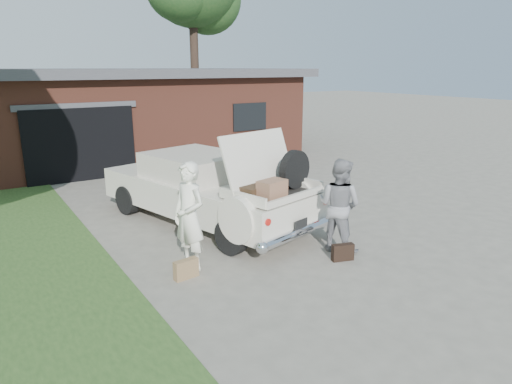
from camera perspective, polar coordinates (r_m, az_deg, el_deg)
ground at (r=8.41m, az=2.25°, el=-8.16°), size 90.00×90.00×0.00m
house at (r=18.65m, az=-16.04°, el=9.58°), size 12.80×7.80×3.30m
sedan at (r=10.09m, az=-6.15°, el=0.51°), size 3.27×5.66×2.15m
woman_left at (r=7.73m, az=-8.35°, el=-3.07°), size 0.60×0.77×1.86m
woman_right at (r=8.59m, az=10.34°, el=-1.64°), size 0.90×1.02×1.76m
suitcase_left at (r=7.65m, az=-8.74°, el=-9.49°), size 0.43×0.18×0.32m
suitcase_right at (r=8.37m, az=10.79°, el=-7.41°), size 0.42×0.24×0.31m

